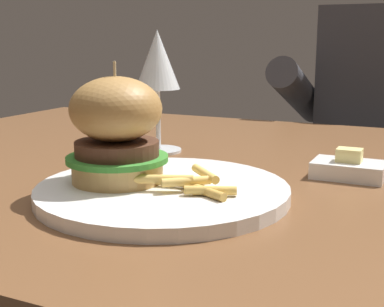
% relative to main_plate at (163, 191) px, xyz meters
% --- Properties ---
extents(dining_table, '(1.33, 0.82, 0.74)m').
position_rel_main_plate_xyz_m(dining_table, '(0.07, 0.17, -0.10)').
color(dining_table, brown).
rests_on(dining_table, ground).
extents(main_plate, '(0.27, 0.27, 0.01)m').
position_rel_main_plate_xyz_m(main_plate, '(0.00, 0.00, 0.00)').
color(main_plate, white).
rests_on(main_plate, dining_table).
extents(burger_sandwich, '(0.11, 0.11, 0.13)m').
position_rel_main_plate_xyz_m(burger_sandwich, '(-0.05, -0.01, 0.06)').
color(burger_sandwich, tan).
rests_on(burger_sandwich, main_plate).
extents(fries_pile, '(0.11, 0.08, 0.02)m').
position_rel_main_plate_xyz_m(fries_pile, '(0.04, -0.01, 0.02)').
color(fries_pile, gold).
rests_on(fries_pile, main_plate).
extents(wine_glass, '(0.07, 0.07, 0.18)m').
position_rel_main_plate_xyz_m(wine_glass, '(-0.12, 0.21, 0.12)').
color(wine_glass, silver).
rests_on(wine_glass, dining_table).
extents(butter_dish, '(0.08, 0.06, 0.04)m').
position_rel_main_plate_xyz_m(butter_dish, '(0.16, 0.17, 0.00)').
color(butter_dish, white).
rests_on(butter_dish, dining_table).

